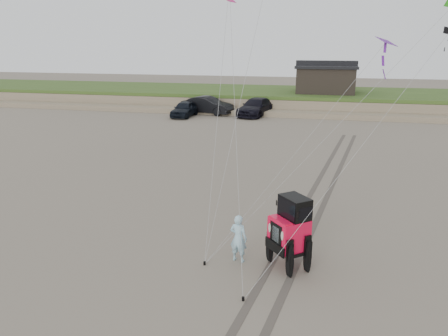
{
  "coord_description": "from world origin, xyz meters",
  "views": [
    {
      "loc": [
        1.98,
        -11.96,
        7.07
      ],
      "look_at": [
        -1.44,
        3.0,
        2.6
      ],
      "focal_mm": 35.0,
      "sensor_mm": 36.0,
      "label": 1
    }
  ],
  "objects": [
    {
      "name": "truck_b",
      "position": [
        -9.4,
        30.38,
        0.87
      ],
      "size": [
        5.56,
        3.11,
        1.74
      ],
      "primitive_type": "imported",
      "rotation": [
        0.0,
        0.0,
        1.32
      ],
      "color": "black",
      "rests_on": "ground"
    },
    {
      "name": "dune_ridge",
      "position": [
        0.0,
        37.5,
        0.82
      ],
      "size": [
        160.0,
        14.25,
        1.73
      ],
      "color": "#7A6B54",
      "rests_on": "ground"
    },
    {
      "name": "truck_c",
      "position": [
        -4.53,
        30.54,
        0.83
      ],
      "size": [
        3.54,
        6.11,
        1.67
      ],
      "primitive_type": "imported",
      "rotation": [
        0.0,
        0.0,
        -0.22
      ],
      "color": "black",
      "rests_on": "ground"
    },
    {
      "name": "ground",
      "position": [
        0.0,
        0.0,
        0.0
      ],
      "size": [
        160.0,
        160.0,
        0.0
      ],
      "primitive_type": "plane",
      "color": "#6B6054",
      "rests_on": "ground"
    },
    {
      "name": "stake_aux",
      "position": [
        0.1,
        -1.3,
        0.06
      ],
      "size": [
        0.08,
        0.08,
        0.12
      ],
      "primitive_type": "cylinder",
      "color": "black",
      "rests_on": "ground"
    },
    {
      "name": "man",
      "position": [
        -0.49,
        0.97,
        0.82
      ],
      "size": [
        0.67,
        0.52,
        1.64
      ],
      "primitive_type": "imported",
      "rotation": [
        0.0,
        0.0,
        2.92
      ],
      "color": "#81B5C8",
      "rests_on": "ground"
    },
    {
      "name": "jeep",
      "position": [
        1.16,
        0.95,
        0.95
      ],
      "size": [
        5.33,
        5.0,
        1.91
      ],
      "primitive_type": null,
      "rotation": [
        0.0,
        0.0,
        -0.87
      ],
      "color": "#FC0D38",
      "rests_on": "ground"
    },
    {
      "name": "truck_a",
      "position": [
        -11.18,
        28.35,
        0.74
      ],
      "size": [
        1.92,
        4.43,
        1.49
      ],
      "primitive_type": "imported",
      "rotation": [
        0.0,
        0.0,
        -0.04
      ],
      "color": "black",
      "rests_on": "ground"
    },
    {
      "name": "stake_main",
      "position": [
        -1.52,
        0.45,
        0.06
      ],
      "size": [
        0.08,
        0.08,
        0.12
      ],
      "primitive_type": "cylinder",
      "color": "black",
      "rests_on": "ground"
    },
    {
      "name": "tire_tracks",
      "position": [
        2.0,
        8.0,
        0.0
      ],
      "size": [
        5.22,
        29.74,
        0.01
      ],
      "color": "#4C443D",
      "rests_on": "ground"
    },
    {
      "name": "cabin",
      "position": [
        2.0,
        37.0,
        3.24
      ],
      "size": [
        6.4,
        5.4,
        3.35
      ],
      "color": "black",
      "rests_on": "dune_ridge"
    }
  ]
}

